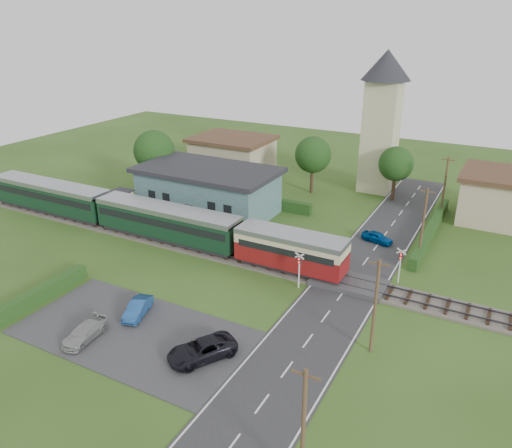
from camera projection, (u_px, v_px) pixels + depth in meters
The scene contains 32 objects.
ground at pixel (235, 269), 45.20m from camera, with size 120.00×120.00×0.00m, color #2D4C19.
railway_track at pixel (246, 259), 46.78m from camera, with size 76.00×3.20×0.49m.
road at pixel (341, 296), 40.84m from camera, with size 6.00×70.00×0.05m, color #28282B.
car_park at pixel (134, 333), 36.06m from camera, with size 17.00×9.00×0.08m, color #333335.
crossing_deck at pixel (349, 283), 42.39m from camera, with size 6.20×3.40×0.45m, color #333335.
platform at pixel (180, 227), 53.68m from camera, with size 30.00×3.00×0.45m, color gray.
equipment_hut at pixel (121, 201), 56.57m from camera, with size 2.30×2.30×2.55m.
station_building at pixel (208, 190), 57.45m from camera, with size 16.00×9.00×5.30m.
train at pixel (142, 216), 51.30m from camera, with size 43.20×2.90×3.40m.
church_tower at pixel (383, 112), 61.87m from camera, with size 6.00×6.00×17.60m.
house_west at pixel (233, 156), 70.98m from camera, with size 10.80×8.80×5.50m.
house_east at pixel (501, 197), 54.96m from camera, with size 8.80×8.80×5.50m.
hedge_carpark at pixel (42, 294), 39.98m from camera, with size 0.80×9.00×1.20m, color #193814.
hedge_roadside at pixel (431, 230), 51.82m from camera, with size 0.80×18.00×1.20m, color #193814.
hedge_station at pixel (229, 195), 61.90m from camera, with size 22.00×0.80×1.30m, color #193814.
tree_a at pixel (154, 151), 63.20m from camera, with size 5.20×5.20×8.00m.
tree_b at pixel (313, 155), 62.85m from camera, with size 4.60×4.60×7.34m.
tree_c at pixel (396, 164), 60.27m from camera, with size 4.20×4.20×6.78m.
utility_pole_a at pixel (303, 429), 22.98m from camera, with size 1.40×0.22×7.00m.
utility_pole_b at pixel (375, 306), 32.74m from camera, with size 1.40×0.22×7.00m.
utility_pole_c at pixel (423, 223), 45.77m from camera, with size 1.40×0.22×7.00m.
utility_pole_d at pixel (444, 187), 55.53m from camera, with size 1.40×0.22×7.00m.
crossing_signal_near at pixel (299, 265), 41.26m from camera, with size 0.84×0.28×3.28m.
crossing_signal_far at pixel (400, 261), 42.04m from camera, with size 0.84×0.28×3.28m.
streetlamp_west at pixel (171, 156), 69.86m from camera, with size 0.30×0.30×5.15m.
streetlamp_east at pixel (466, 182), 59.05m from camera, with size 0.30×0.30×5.15m.
car_on_road at pixel (377, 237), 50.26m from camera, with size 1.28×3.18×1.08m, color navy.
car_park_blue at pixel (138, 308), 37.94m from camera, with size 1.21×3.46×1.14m, color navy.
car_park_silver at pixel (85, 332), 35.08m from camera, with size 1.54×3.80×1.10m, color #989898.
car_park_dark at pixel (202, 350), 33.10m from camera, with size 2.16×4.68×1.30m, color black.
pedestrian_near at pixel (220, 227), 50.93m from camera, with size 0.60×0.39×1.64m, color gray.
pedestrian_far at pixel (134, 206), 56.08m from camera, with size 0.93×0.73×1.92m, color gray.
Camera 1 is at (20.54, -34.51, 21.21)m, focal length 35.00 mm.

